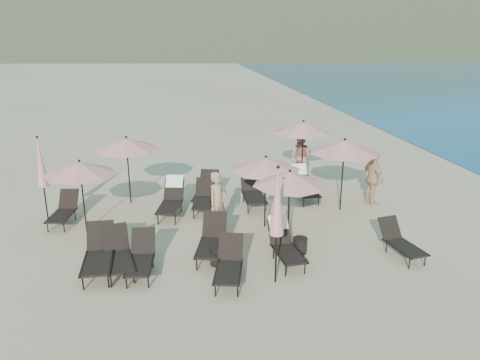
{
  "coord_description": "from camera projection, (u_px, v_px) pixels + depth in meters",
  "views": [
    {
      "loc": [
        -2.14,
        -10.08,
        5.51
      ],
      "look_at": [
        -0.06,
        3.5,
        1.1
      ],
      "focal_mm": 35.0,
      "sensor_mm": 36.0,
      "label": 1
    }
  ],
  "objects": [
    {
      "name": "umbrella_open_5",
      "position": [
        344.0,
        147.0,
        14.4
      ],
      "size": [
        2.2,
        2.2,
        2.36
      ],
      "color": "black",
      "rests_on": "ground"
    },
    {
      "name": "lounger_1",
      "position": [
        141.0,
        257.0,
        11.03
      ],
      "size": [
        0.71,
        1.58,
        0.88
      ],
      "rotation": [
        0.0,
        0.0,
        -0.09
      ],
      "color": "black",
      "rests_on": "ground"
    },
    {
      "name": "lounger_11",
      "position": [
        304.0,
        184.0,
        15.97
      ],
      "size": [
        0.65,
        1.69,
        1.04
      ],
      "rotation": [
        0.0,
        0.0,
        0.02
      ],
      "color": "black",
      "rests_on": "ground"
    },
    {
      "name": "lounger_6",
      "position": [
        64.0,
        210.0,
        13.91
      ],
      "size": [
        0.79,
        1.57,
        0.86
      ],
      "rotation": [
        0.0,
        0.0,
        -0.15
      ],
      "color": "black",
      "rests_on": "ground"
    },
    {
      "name": "umbrella_closed_0",
      "position": [
        277.0,
        203.0,
        10.14
      ],
      "size": [
        0.33,
        0.33,
        2.79
      ],
      "color": "black",
      "rests_on": "ground"
    },
    {
      "name": "lounger_3",
      "position": [
        212.0,
        240.0,
        11.83
      ],
      "size": [
        1.0,
        1.77,
        0.96
      ],
      "rotation": [
        0.0,
        0.0,
        -0.24
      ],
      "color": "black",
      "rests_on": "ground"
    },
    {
      "name": "umbrella_open_3",
      "position": [
        127.0,
        144.0,
        15.05
      ],
      "size": [
        2.12,
        2.12,
        2.29
      ],
      "color": "black",
      "rests_on": "ground"
    },
    {
      "name": "side_table_0",
      "position": [
        218.0,
        255.0,
        11.45
      ],
      "size": [
        0.37,
        0.37,
        0.49
      ],
      "primitive_type": "cylinder",
      "color": "black",
      "rests_on": "ground"
    },
    {
      "name": "lounger_9",
      "position": [
        204.0,
        198.0,
        14.88
      ],
      "size": [
        0.85,
        1.64,
        0.9
      ],
      "rotation": [
        0.0,
        0.0,
        -0.17
      ],
      "color": "black",
      "rests_on": "ground"
    },
    {
      "name": "umbrella_open_2",
      "position": [
        290.0,
        178.0,
        12.08
      ],
      "size": [
        1.95,
        1.95,
        2.1
      ],
      "color": "black",
      "rests_on": "ground"
    },
    {
      "name": "side_table_1",
      "position": [
        300.0,
        245.0,
        12.08
      ],
      "size": [
        0.37,
        0.37,
        0.41
      ],
      "primitive_type": "cylinder",
      "color": "black",
      "rests_on": "ground"
    },
    {
      "name": "ground",
      "position": [
        264.0,
        265.0,
        11.48
      ],
      "size": [
        800.0,
        800.0,
        0.0
      ],
      "primitive_type": "plane",
      "color": "#D6BA8C",
      "rests_on": "ground"
    },
    {
      "name": "lounger_12",
      "position": [
        118.0,
        253.0,
        11.14
      ],
      "size": [
        0.91,
        1.71,
        0.93
      ],
      "rotation": [
        0.0,
        0.0,
        0.19
      ],
      "color": "black",
      "rests_on": "ground"
    },
    {
      "name": "beachgoer_c",
      "position": [
        373.0,
        178.0,
        15.25
      ],
      "size": [
        0.59,
        1.12,
        1.81
      ],
      "primitive_type": "imported",
      "rotation": [
        0.0,
        0.0,
        1.72
      ],
      "color": "tan",
      "rests_on": "ground"
    },
    {
      "name": "lounger_7",
      "position": [
        172.0,
        198.0,
        14.57
      ],
      "size": [
        0.95,
        1.81,
        1.07
      ],
      "rotation": [
        0.0,
        0.0,
        -0.2
      ],
      "color": "black",
      "rests_on": "ground"
    },
    {
      "name": "umbrella_open_0",
      "position": [
        80.0,
        168.0,
        12.9
      ],
      "size": [
        1.98,
        1.98,
        2.13
      ],
      "color": "black",
      "rests_on": "ground"
    },
    {
      "name": "umbrella_closed_1",
      "position": [
        41.0,
        163.0,
        13.52
      ],
      "size": [
        0.31,
        0.31,
        2.65
      ],
      "color": "black",
      "rests_on": "ground"
    },
    {
      "name": "umbrella_open_4",
      "position": [
        303.0,
        127.0,
        17.04
      ],
      "size": [
        2.24,
        2.24,
        2.41
      ],
      "color": "black",
      "rests_on": "ground"
    },
    {
      "name": "lounger_0",
      "position": [
        99.0,
        253.0,
        11.07
      ],
      "size": [
        0.7,
        1.76,
        1.0
      ],
      "rotation": [
        0.0,
        0.0,
        0.02
      ],
      "color": "black",
      "rests_on": "ground"
    },
    {
      "name": "lounger_10",
      "position": [
        253.0,
        191.0,
        15.35
      ],
      "size": [
        0.69,
        1.72,
        0.98
      ],
      "rotation": [
        0.0,
        0.0,
        -0.02
      ],
      "color": "black",
      "rests_on": "ground"
    },
    {
      "name": "lounger_2",
      "position": [
        229.0,
        264.0,
        10.7
      ],
      "size": [
        0.9,
        1.64,
        0.89
      ],
      "rotation": [
        0.0,
        0.0,
        -0.21
      ],
      "color": "black",
      "rests_on": "ground"
    },
    {
      "name": "lounger_8",
      "position": [
        206.0,
        190.0,
        15.5
      ],
      "size": [
        1.08,
        1.8,
        0.97
      ],
      "rotation": [
        0.0,
        0.0,
        -0.28
      ],
      "color": "black",
      "rests_on": "ground"
    },
    {
      "name": "lounger_5",
      "position": [
        400.0,
        241.0,
        11.89
      ],
      "size": [
        0.81,
        1.54,
        0.84
      ],
      "rotation": [
        0.0,
        0.0,
        0.18
      ],
      "color": "black",
      "rests_on": "ground"
    },
    {
      "name": "lounger_4",
      "position": [
        284.0,
        243.0,
        11.62
      ],
      "size": [
        0.72,
        1.62,
        0.98
      ],
      "rotation": [
        0.0,
        0.0,
        0.09
      ],
      "color": "black",
      "rests_on": "ground"
    },
    {
      "name": "beachgoer_b",
      "position": [
        301.0,
        158.0,
        17.78
      ],
      "size": [
        1.04,
        1.09,
        1.78
      ],
      "primitive_type": "imported",
      "rotation": [
        0.0,
        0.0,
        -1.0
      ],
      "color": "#B0765B",
      "rests_on": "ground"
    },
    {
      "name": "umbrella_open_1",
      "position": [
        266.0,
        164.0,
        13.16
      ],
      "size": [
        2.02,
        2.02,
        2.17
      ],
      "color": "black",
      "rests_on": "ground"
    },
    {
      "name": "beachgoer_a",
      "position": [
        218.0,
        202.0,
        13.16
      ],
      "size": [
        0.76,
        0.75,
        1.77
      ],
      "primitive_type": "imported",
      "rotation": [
        0.0,
        0.0,
        0.73
      ],
      "color": "tan",
      "rests_on": "ground"
    }
  ]
}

